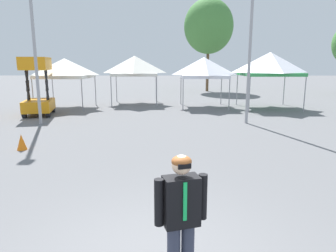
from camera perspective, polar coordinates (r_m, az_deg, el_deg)
canopy_tent_far_right at (r=20.61m, az=-18.67°, el=10.15°), size 3.18×3.18×3.12m
canopy_tent_behind_left at (r=21.69m, az=-6.21°, el=11.07°), size 3.29×3.29×3.32m
canopy_tent_center at (r=20.07m, az=6.73°, el=10.74°), size 2.98×2.98×3.20m
canopy_tent_left_of_center at (r=20.48m, az=18.45°, el=10.89°), size 3.43×3.43×3.50m
scissor_lift at (r=18.29m, az=-23.00°, el=5.02°), size 1.87×2.55×3.13m
person_foreground at (r=3.78m, az=2.45°, el=-16.33°), size 0.63×0.35×1.78m
light_pole_near_lift at (r=15.55m, az=-24.00°, el=18.03°), size 0.36×0.36×8.49m
light_pole_opposite_side at (r=15.00m, az=15.27°, el=18.46°), size 0.36×0.36×8.28m
tree_behind_tents_left at (r=32.26m, az=7.57°, el=17.90°), size 4.88×4.88×9.12m
traffic_cone_lot_center at (r=11.18m, az=-25.60°, el=-2.71°), size 0.32×0.32×0.53m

